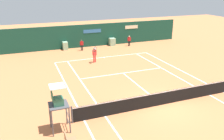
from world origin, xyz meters
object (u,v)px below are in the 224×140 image
Objects in this scene: ball_kid_right_post at (129,40)px; ball_kid_left_post at (82,44)px; player_on_baseline at (94,54)px; tennis_ball_by_sideline at (127,74)px; umpire_chair at (58,103)px.

ball_kid_left_post is at bearing 1.77° from ball_kid_right_post.
ball_kid_left_post is (-0.05, 5.05, -0.17)m from player_on_baseline.
ball_kid_right_post is at bearing 63.84° from tennis_ball_by_sideline.
ball_kid_right_post is 10.59m from tennis_ball_by_sideline.
tennis_ball_by_sideline is at bearing 102.57° from ball_kid_left_post.
player_on_baseline is 5.05m from ball_kid_left_post.
umpire_chair reaches higher than player_on_baseline.
player_on_baseline is at bearing 93.18° from ball_kid_left_post.
ball_kid_right_post is (11.58, 15.84, -0.90)m from umpire_chair.
umpire_chair is 1.98× the size of ball_kid_left_post.
umpire_chair reaches higher than ball_kid_left_post.
player_on_baseline reaches higher than tennis_ball_by_sideline.
umpire_chair is 9.54m from tennis_ball_by_sideline.
umpire_chair is 12.04m from player_on_baseline.
player_on_baseline is at bearing 109.99° from tennis_ball_by_sideline.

